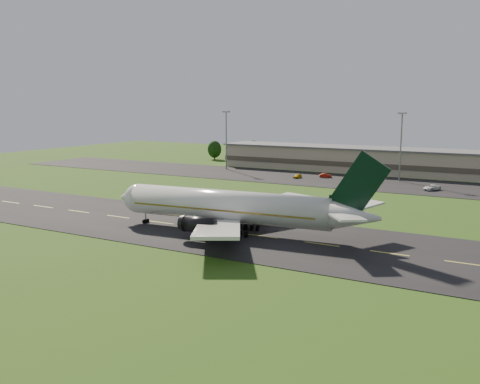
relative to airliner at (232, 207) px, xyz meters
The scene contains 10 objects.
ground 7.70m from the airliner, ahead, with size 360.00×360.00×0.00m, color #1E4210.
taxiway 7.67m from the airliner, ahead, with size 220.00×30.00×0.10m, color black.
apron 72.33m from the airliner, 85.13° to the left, with size 260.00×30.00×0.10m, color black.
airliner is the anchor object (origin of this frame).
terminal 96.92m from the airliner, 82.57° to the left, with size 145.00×16.00×8.40m.
light_mast_west 94.03m from the airliner, 121.45° to the left, with size 2.40×1.20×20.35m.
light_mast_centre 81.09m from the airliner, 82.07° to the left, with size 2.40×1.20×20.35m.
service_vehicle_a 73.42m from the airliner, 104.13° to the left, with size 1.51×3.76×1.28m, color gold.
service_vehicle_b 77.17m from the airliner, 97.99° to the left, with size 1.34×3.84×1.27m, color #A8170B.
service_vehicle_c 70.52m from the airliner, 71.18° to the left, with size 2.39×5.19×1.44m, color silver.
Camera 1 is at (40.97, -80.58, 22.80)m, focal length 40.00 mm.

